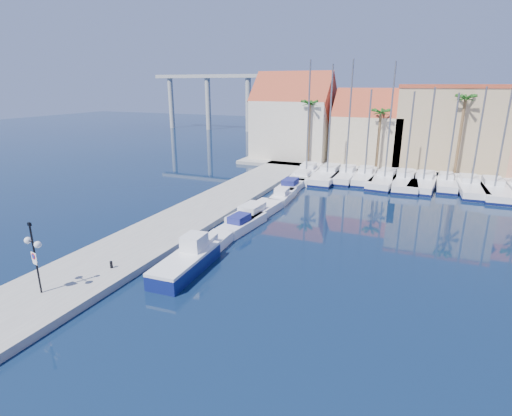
# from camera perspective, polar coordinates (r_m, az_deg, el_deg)

# --- Properties ---
(ground) EXTENTS (260.00, 260.00, 0.00)m
(ground) POSITION_cam_1_polar(r_m,az_deg,el_deg) (22.27, -9.27, -15.62)
(ground) COLOR black
(ground) RESTS_ON ground
(quay_west) EXTENTS (6.00, 77.00, 0.50)m
(quay_west) POSITION_cam_1_polar(r_m,az_deg,el_deg) (36.90, -9.90, -1.57)
(quay_west) COLOR gray
(quay_west) RESTS_ON ground
(shore_north) EXTENTS (54.00, 16.00, 0.50)m
(shore_north) POSITION_cam_1_polar(r_m,az_deg,el_deg) (64.62, 22.69, 5.46)
(shore_north) COLOR gray
(shore_north) RESTS_ON ground
(lamp_post) EXTENTS (1.44, 0.60, 4.30)m
(lamp_post) POSITION_cam_1_polar(r_m,az_deg,el_deg) (25.53, -29.21, -4.93)
(lamp_post) COLOR black
(lamp_post) RESTS_ON quay_west
(bollard) EXTENTS (0.19, 0.19, 0.46)m
(bollard) POSITION_cam_1_polar(r_m,az_deg,el_deg) (27.98, -19.97, -7.62)
(bollard) COLOR black
(bollard) RESTS_ON quay_west
(fishing_boat) EXTENTS (2.43, 6.41, 2.21)m
(fishing_boat) POSITION_cam_1_polar(r_m,az_deg,el_deg) (27.25, -9.85, -7.44)
(fishing_boat) COLOR #0E1855
(fishing_boat) RESTS_ON ground
(motorboat_west_0) EXTENTS (2.12, 5.63, 1.40)m
(motorboat_west_0) POSITION_cam_1_polar(r_m,az_deg,el_deg) (29.99, -6.89, -5.41)
(motorboat_west_0) COLOR white
(motorboat_west_0) RESTS_ON ground
(motorboat_west_1) EXTENTS (2.35, 5.81, 1.40)m
(motorboat_west_1) POSITION_cam_1_polar(r_m,az_deg,el_deg) (34.54, -1.98, -2.18)
(motorboat_west_1) COLOR white
(motorboat_west_1) RESTS_ON ground
(motorboat_west_2) EXTENTS (2.92, 7.61, 1.40)m
(motorboat_west_2) POSITION_cam_1_polar(r_m,az_deg,el_deg) (37.61, -0.11, -0.53)
(motorboat_west_2) COLOR white
(motorboat_west_2) RESTS_ON ground
(motorboat_west_3) EXTENTS (2.11, 5.54, 1.40)m
(motorboat_west_3) POSITION_cam_1_polar(r_m,az_deg,el_deg) (43.06, 3.87, 1.75)
(motorboat_west_3) COLOR white
(motorboat_west_3) RESTS_ON ground
(motorboat_west_4) EXTENTS (2.40, 6.81, 1.40)m
(motorboat_west_4) POSITION_cam_1_polar(r_m,az_deg,el_deg) (47.66, 5.08, 3.25)
(motorboat_west_4) COLOR white
(motorboat_west_4) RESTS_ON ground
(motorboat_west_5) EXTENTS (2.83, 7.42, 1.40)m
(motorboat_west_5) POSITION_cam_1_polar(r_m,az_deg,el_deg) (52.41, 6.87, 4.48)
(motorboat_west_5) COLOR white
(motorboat_west_5) RESTS_ON ground
(sailboat_0) EXTENTS (3.44, 10.10, 14.93)m
(sailboat_0) POSITION_cam_1_polar(r_m,az_deg,el_deg) (54.88, 7.32, 5.17)
(sailboat_0) COLOR white
(sailboat_0) RESTS_ON ground
(sailboat_1) EXTENTS (3.10, 11.41, 14.36)m
(sailboat_1) POSITION_cam_1_polar(r_m,az_deg,el_deg) (53.98, 10.30, 4.79)
(sailboat_1) COLOR white
(sailboat_1) RESTS_ON ground
(sailboat_2) EXTENTS (2.50, 9.23, 14.94)m
(sailboat_2) POSITION_cam_1_polar(r_m,az_deg,el_deg) (54.03, 12.79, 4.70)
(sailboat_2) COLOR white
(sailboat_2) RESTS_ON ground
(sailboat_3) EXTENTS (3.01, 9.56, 11.40)m
(sailboat_3) POSITION_cam_1_polar(r_m,az_deg,el_deg) (53.97, 15.29, 4.44)
(sailboat_3) COLOR white
(sailboat_3) RESTS_ON ground
(sailboat_4) EXTENTS (3.67, 10.69, 14.55)m
(sailboat_4) POSITION_cam_1_polar(r_m,az_deg,el_deg) (53.11, 18.01, 4.03)
(sailboat_4) COLOR white
(sailboat_4) RESTS_ON ground
(sailboat_5) EXTENTS (3.66, 11.25, 11.21)m
(sailboat_5) POSITION_cam_1_polar(r_m,az_deg,el_deg) (53.11, 20.46, 3.73)
(sailboat_5) COLOR white
(sailboat_5) RESTS_ON ground
(sailboat_6) EXTENTS (3.59, 10.68, 11.69)m
(sailboat_6) POSITION_cam_1_polar(r_m,az_deg,el_deg) (53.16, 22.84, 3.49)
(sailboat_6) COLOR white
(sailboat_6) RESTS_ON ground
(sailboat_7) EXTENTS (2.37, 8.33, 11.10)m
(sailboat_7) POSITION_cam_1_polar(r_m,az_deg,el_deg) (53.67, 25.50, 3.30)
(sailboat_7) COLOR white
(sailboat_7) RESTS_ON ground
(sailboat_8) EXTENTS (3.46, 10.60, 11.78)m
(sailboat_8) POSITION_cam_1_polar(r_m,az_deg,el_deg) (53.14, 28.21, 2.78)
(sailboat_8) COLOR white
(sailboat_8) RESTS_ON ground
(sailboat_9) EXTENTS (3.26, 11.11, 12.43)m
(sailboat_9) POSITION_cam_1_polar(r_m,az_deg,el_deg) (53.21, 30.78, 2.40)
(sailboat_9) COLOR white
(sailboat_9) RESTS_ON ground
(building_0) EXTENTS (12.30, 9.00, 13.50)m
(building_0) POSITION_cam_1_polar(r_m,az_deg,el_deg) (66.04, 5.40, 12.45)
(building_0) COLOR beige
(building_0) RESTS_ON shore_north
(building_1) EXTENTS (10.30, 8.00, 11.00)m
(building_1) POSITION_cam_1_polar(r_m,az_deg,el_deg) (63.46, 15.89, 10.57)
(building_1) COLOR #C4B08A
(building_1) RESTS_ON shore_north
(building_2) EXTENTS (14.20, 10.20, 11.50)m
(building_2) POSITION_cam_1_polar(r_m,az_deg,el_deg) (63.84, 26.04, 10.41)
(building_2) COLOR tan
(building_2) RESTS_ON shore_north
(palm_0) EXTENTS (2.60, 2.60, 10.15)m
(palm_0) POSITION_cam_1_polar(r_m,az_deg,el_deg) (59.92, 7.67, 14.34)
(palm_0) COLOR brown
(palm_0) RESTS_ON shore_north
(palm_1) EXTENTS (2.60, 2.60, 9.15)m
(palm_1) POSITION_cam_1_polar(r_m,az_deg,el_deg) (58.03, 17.39, 12.70)
(palm_1) COLOR brown
(palm_1) RESTS_ON shore_north
(palm_2) EXTENTS (2.60, 2.60, 11.15)m
(palm_2) POSITION_cam_1_polar(r_m,az_deg,el_deg) (57.67, 27.72, 13.40)
(palm_2) COLOR brown
(palm_2) RESTS_ON shore_north
(viaduct) EXTENTS (48.00, 2.20, 14.45)m
(viaduct) POSITION_cam_1_polar(r_m,az_deg,el_deg) (109.42, -3.65, 16.34)
(viaduct) COLOR #9E9E99
(viaduct) RESTS_ON ground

